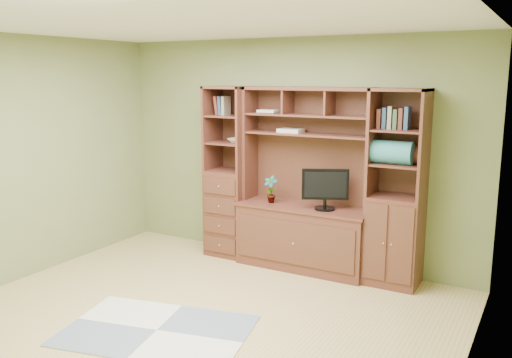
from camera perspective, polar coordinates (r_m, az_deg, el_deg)
The scene contains 11 objects.
room at distance 4.66m, azimuth -6.93°, elevation -0.06°, with size 4.60×4.10×2.64m.
center_hutch at distance 6.05m, azimuth 5.05°, elevation -0.13°, with size 1.54×0.53×2.05m, color #54281D.
left_tower at distance 6.55m, azimuth -2.80°, elevation 0.75°, with size 0.50×0.45×2.05m, color #54281D.
right_tower at distance 5.76m, azimuth 14.57°, elevation -1.02°, with size 0.55×0.45×2.05m, color #54281D.
rug at distance 4.94m, azimuth -10.41°, elevation -15.41°, with size 1.57×1.05×0.01m, color #A8ADAE.
monitor at distance 5.91m, azimuth 7.31°, elevation -0.28°, with size 0.51×0.23×0.62m, color black.
orchid at distance 6.22m, azimuth 1.57°, elevation -1.09°, with size 0.17×0.11×0.31m, color #A05136.
magazines at distance 6.14m, azimuth 3.68°, elevation 5.11°, with size 0.27×0.19×0.04m, color beige.
bowl at distance 6.44m, azimuth -2.03°, elevation 4.09°, with size 0.20×0.20×0.05m, color silver.
blanket_teal at distance 5.65m, azimuth 14.16°, elevation 2.74°, with size 0.41×0.24×0.24m, color teal.
blanket_red at distance 5.75m, azimuth 15.97°, elevation 2.49°, with size 0.32×0.18×0.18m, color brown.
Camera 1 is at (2.70, -3.69, 2.18)m, focal length 38.00 mm.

